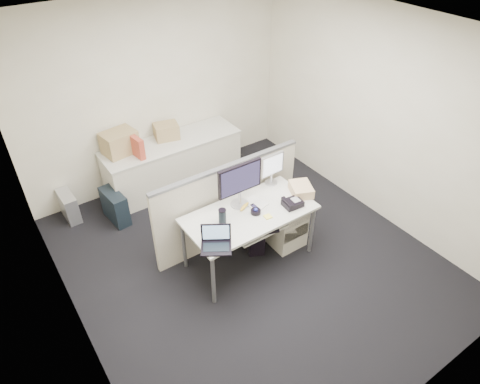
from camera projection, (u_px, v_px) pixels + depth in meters
floor at (249, 258)px, 5.28m from camera, size 4.00×4.50×0.01m
ceiling at (253, 35)px, 3.66m from camera, size 4.00×4.50×0.01m
wall_back at (156, 94)px, 5.95m from camera, size 4.00×0.02×2.70m
wall_front at (438, 312)px, 2.98m from camera, size 4.00×0.02×2.70m
wall_left at (55, 241)px, 3.56m from camera, size 0.02×4.50×2.70m
wall_right at (379, 117)px, 5.38m from camera, size 0.02×4.50×2.70m
desk at (249, 217)px, 4.88m from camera, size 1.50×0.75×0.73m
keyboard_tray at (259, 228)px, 4.78m from camera, size 0.62×0.32×0.02m
drawer_pedestal at (282, 220)px, 5.36m from camera, size 0.40×0.55×0.65m
cubicle_partition at (228, 205)px, 5.24m from camera, size 2.00×0.06×1.10m
back_counter at (173, 164)px, 6.33m from camera, size 2.00×0.60×0.72m
monitor_main at (240, 185)px, 4.79m from camera, size 0.55×0.22×0.55m
monitor_small at (272, 169)px, 5.18m from camera, size 0.33×0.17×0.40m
laptop at (216, 240)px, 4.30m from camera, size 0.39×0.36×0.23m
trackball at (256, 212)px, 4.81m from camera, size 0.13×0.13×0.04m
desk_phone at (293, 203)px, 4.92m from camera, size 0.23×0.19×0.07m
paper_stack at (255, 203)px, 4.96m from camera, size 0.26×0.30×0.01m
sticky_pad at (268, 217)px, 4.77m from camera, size 0.09×0.09×0.01m
travel_mug at (222, 217)px, 4.64m from camera, size 0.09×0.09×0.17m
banana at (244, 207)px, 4.89m from camera, size 0.18×0.12×0.04m
cellphone at (254, 207)px, 4.91m from camera, size 0.05×0.10×0.01m
manila_folders at (301, 189)px, 5.10m from camera, size 0.34×0.37×0.11m
keyboard at (257, 230)px, 4.72m from camera, size 0.49×0.31×0.03m
pc_tower_desk at (253, 230)px, 5.35m from camera, size 0.37×0.51×0.45m
pc_tower_spare_dark at (115, 206)px, 5.74m from camera, size 0.24×0.50×0.45m
pc_tower_spare_silver at (69, 206)px, 5.79m from camera, size 0.18×0.42×0.39m
cardboard_box_left at (120, 143)px, 5.78m from camera, size 0.48×0.39×0.33m
cardboard_box_right at (166, 132)px, 6.13m from camera, size 0.38×0.33×0.24m
red_binder at (136, 147)px, 5.72m from camera, size 0.12×0.34×0.31m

